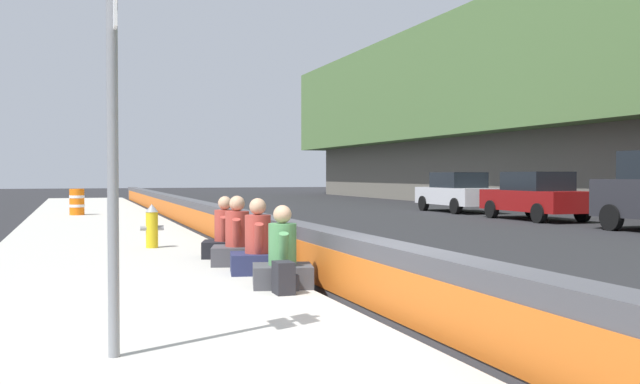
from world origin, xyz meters
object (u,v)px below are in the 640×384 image
object	(u,v)px
seated_person_rear	(237,243)
backpack	(284,278)
construction_barrel	(77,202)
parked_car_fourth	(536,196)
route_sign_post	(113,99)
seated_person_far	(225,238)
fire_hydrant	(152,225)
seated_person_middle	(258,250)
seated_person_foreground	(282,261)
parked_car_midline	(457,192)

from	to	relation	value
seated_person_rear	backpack	bearing A→B (deg)	178.82
construction_barrel	parked_car_fourth	distance (m)	16.49
route_sign_post	seated_person_far	bearing A→B (deg)	-18.80
parked_car_fourth	construction_barrel	bearing A→B (deg)	68.50
route_sign_post	construction_barrel	distance (m)	21.43
fire_hydrant	seated_person_rear	bearing A→B (deg)	-162.09
backpack	parked_car_fourth	size ratio (longest dim) A/B	0.09
seated_person_middle	backpack	size ratio (longest dim) A/B	2.80
fire_hydrant	seated_person_foreground	xyz separation A→B (m)	(-5.62, -1.11, -0.11)
seated_person_foreground	seated_person_far	xyz separation A→B (m)	(3.52, 0.05, 0.00)
fire_hydrant	seated_person_foreground	world-z (taller)	seated_person_foreground
parked_car_fourth	seated_person_middle	bearing A→B (deg)	130.52
seated_person_rear	construction_barrel	bearing A→B (deg)	8.65
construction_barrel	seated_person_far	bearing A→B (deg)	-170.64
parked_car_fourth	parked_car_midline	xyz separation A→B (m)	(5.62, -0.10, 0.00)
seated_person_rear	seated_person_far	bearing A→B (deg)	-1.16
seated_person_foreground	parked_car_fourth	distance (m)	17.81
route_sign_post	backpack	distance (m)	3.76
seated_person_rear	backpack	xyz separation A→B (m)	(-2.97, 0.06, -0.16)
seated_person_foreground	seated_person_far	bearing A→B (deg)	0.78
seated_person_middle	parked_car_midline	world-z (taller)	parked_car_midline
fire_hydrant	seated_person_far	xyz separation A→B (m)	(-2.10, -1.06, -0.11)
seated_person_rear	parked_car_fourth	size ratio (longest dim) A/B	0.25
seated_person_rear	construction_barrel	size ratio (longest dim) A/B	1.19
seated_person_middle	fire_hydrant	bearing A→B (deg)	14.61
seated_person_foreground	backpack	world-z (taller)	seated_person_foreground
backpack	parked_car_fourth	world-z (taller)	parked_car_fourth
route_sign_post	seated_person_middle	distance (m)	5.21
seated_person_far	seated_person_rear	bearing A→B (deg)	178.84
seated_person_foreground	backpack	xyz separation A→B (m)	(-0.55, 0.13, -0.14)
seated_person_far	construction_barrel	size ratio (longest dim) A/B	1.14
seated_person_foreground	construction_barrel	xyz separation A→B (m)	(18.37, 2.50, 0.14)
route_sign_post	seated_person_foreground	bearing A→B (deg)	-37.09
seated_person_foreground	seated_person_rear	distance (m)	2.42
fire_hydrant	parked_car_fourth	size ratio (longest dim) A/B	0.19
backpack	construction_barrel	bearing A→B (deg)	7.13
fire_hydrant	construction_barrel	world-z (taller)	construction_barrel
route_sign_post	construction_barrel	size ratio (longest dim) A/B	3.79
route_sign_post	fire_hydrant	distance (m)	8.86
construction_barrel	parked_car_midline	world-z (taller)	parked_car_midline
seated_person_rear	route_sign_post	bearing A→B (deg)	157.92
seated_person_foreground	fire_hydrant	bearing A→B (deg)	11.13
route_sign_post	parked_car_midline	distance (m)	25.93
seated_person_foreground	construction_barrel	bearing A→B (deg)	7.74
route_sign_post	backpack	world-z (taller)	route_sign_post
seated_person_middle	parked_car_fourth	bearing A→B (deg)	-49.48
seated_person_rear	parked_car_fourth	xyz separation A→B (m)	(9.91, -12.92, 0.37)
route_sign_post	parked_car_midline	size ratio (longest dim) A/B	0.80
seated_person_middle	parked_car_fourth	world-z (taller)	parked_car_fourth
fire_hydrant	seated_person_foreground	bearing A→B (deg)	-168.87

